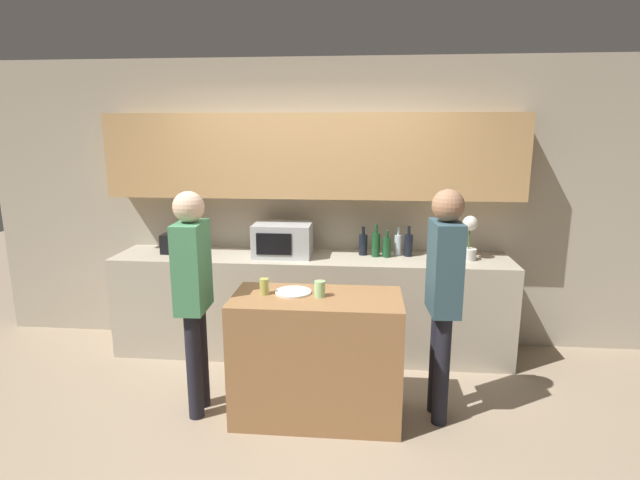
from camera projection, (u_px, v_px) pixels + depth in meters
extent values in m
plane|color=gray|center=(289.00, 439.00, 3.39)|extent=(14.00, 14.00, 0.00)
cube|color=#B2A893|center=(315.00, 205.00, 4.79)|extent=(6.40, 0.08, 2.70)
cube|color=tan|center=(312.00, 156.00, 4.50)|extent=(3.74, 0.32, 0.75)
cube|color=#B7AD99|center=(311.00, 305.00, 4.64)|extent=(3.60, 0.62, 0.93)
cube|color=#996B42|center=(317.00, 357.00, 3.59)|extent=(1.19, 0.58, 0.91)
cube|color=#B7BABC|center=(283.00, 240.00, 4.54)|extent=(0.52, 0.38, 0.30)
cube|color=black|center=(274.00, 244.00, 4.36)|extent=(0.31, 0.01, 0.19)
cube|color=black|center=(176.00, 244.00, 4.65)|extent=(0.26, 0.16, 0.18)
cube|color=black|center=(170.00, 234.00, 4.63)|extent=(0.02, 0.11, 0.01)
cube|color=black|center=(181.00, 234.00, 4.62)|extent=(0.02, 0.11, 0.01)
cylinder|color=silver|center=(468.00, 254.00, 4.42)|extent=(0.14, 0.14, 0.10)
cylinder|color=#38662D|center=(469.00, 239.00, 4.39)|extent=(0.01, 0.01, 0.18)
sphere|color=silver|center=(470.00, 223.00, 4.36)|extent=(0.13, 0.13, 0.13)
cylinder|color=black|center=(363.00, 245.00, 4.58)|extent=(0.08, 0.08, 0.19)
cylinder|color=black|center=(363.00, 231.00, 4.55)|extent=(0.03, 0.03, 0.07)
cylinder|color=#194723|center=(376.00, 245.00, 4.52)|extent=(0.08, 0.08, 0.21)
cylinder|color=#194723|center=(376.00, 229.00, 4.49)|extent=(0.03, 0.03, 0.08)
cylinder|color=#194723|center=(387.00, 248.00, 4.51)|extent=(0.08, 0.08, 0.17)
cylinder|color=#194723|center=(387.00, 234.00, 4.48)|extent=(0.03, 0.03, 0.07)
cylinder|color=silver|center=(398.00, 245.00, 4.56)|extent=(0.07, 0.07, 0.19)
cylinder|color=silver|center=(398.00, 231.00, 4.54)|extent=(0.02, 0.02, 0.07)
cylinder|color=black|center=(408.00, 245.00, 4.53)|extent=(0.08, 0.08, 0.20)
cylinder|color=black|center=(409.00, 230.00, 4.50)|extent=(0.03, 0.03, 0.08)
cylinder|color=white|center=(293.00, 292.00, 3.56)|extent=(0.26, 0.26, 0.01)
cylinder|color=#B1B253|center=(264.00, 286.00, 3.52)|extent=(0.07, 0.07, 0.11)
cylinder|color=#A3D58A|center=(320.00, 289.00, 3.47)|extent=(0.08, 0.08, 0.11)
cylinder|color=black|center=(201.00, 356.00, 3.73)|extent=(0.11, 0.11, 0.80)
cylinder|color=black|center=(194.00, 366.00, 3.57)|extent=(0.11, 0.11, 0.80)
cube|color=#478C5D|center=(192.00, 267.00, 3.49)|extent=(0.20, 0.35, 0.63)
sphere|color=beige|center=(189.00, 207.00, 3.40)|extent=(0.22, 0.22, 0.22)
cylinder|color=black|center=(442.00, 371.00, 3.49)|extent=(0.11, 0.11, 0.81)
cylinder|color=black|center=(437.00, 360.00, 3.65)|extent=(0.11, 0.11, 0.81)
cube|color=#324F5A|center=(445.00, 268.00, 3.42)|extent=(0.21, 0.35, 0.64)
sphere|color=#9E7051|center=(448.00, 205.00, 3.32)|extent=(0.22, 0.22, 0.22)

